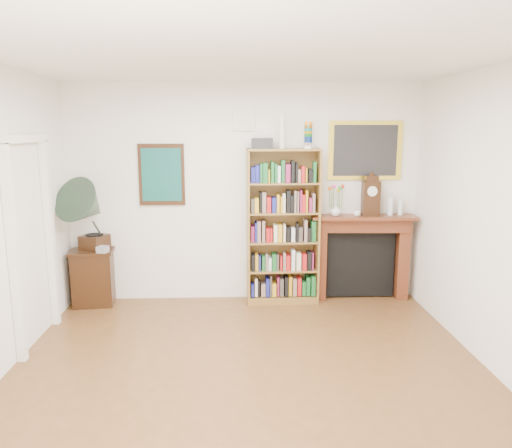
{
  "coord_description": "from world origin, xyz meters",
  "views": [
    {
      "loc": [
        -0.12,
        -3.9,
        2.23
      ],
      "look_at": [
        0.11,
        1.6,
        1.17
      ],
      "focal_mm": 35.0,
      "sensor_mm": 36.0,
      "label": 1
    }
  ],
  "objects": [
    {
      "name": "bookshelf",
      "position": [
        0.49,
        2.32,
        1.11
      ],
      "size": [
        0.92,
        0.35,
        2.28
      ],
      "rotation": [
        0.0,
        0.0,
        0.03
      ],
      "color": "brown",
      "rests_on": "floor"
    },
    {
      "name": "teal_poster",
      "position": [
        -1.05,
        2.48,
        1.65
      ],
      "size": [
        0.58,
        0.04,
        0.78
      ],
      "color": "black",
      "rests_on": "back_wall"
    },
    {
      "name": "room",
      "position": [
        0.0,
        0.0,
        1.4
      ],
      "size": [
        4.51,
        5.01,
        2.81
      ],
      "color": "#553919",
      "rests_on": "ground"
    },
    {
      "name": "cd_stack",
      "position": [
        -1.76,
        2.15,
        0.76
      ],
      "size": [
        0.15,
        0.15,
        0.08
      ],
      "primitive_type": "cube",
      "rotation": [
        0.0,
        0.0,
        -0.26
      ],
      "color": "#AEAEBB",
      "rests_on": "side_cabinet"
    },
    {
      "name": "bottle_right",
      "position": [
        2.01,
        2.37,
        1.23
      ],
      "size": [
        0.06,
        0.06,
        0.2
      ],
      "primitive_type": "cylinder",
      "color": "silver",
      "rests_on": "fireplace"
    },
    {
      "name": "gilt_painting",
      "position": [
        1.55,
        2.48,
        1.95
      ],
      "size": [
        0.95,
        0.04,
        0.75
      ],
      "color": "yellow",
      "rests_on": "back_wall"
    },
    {
      "name": "flower_vase",
      "position": [
        1.16,
        2.33,
        1.2
      ],
      "size": [
        0.19,
        0.19,
        0.15
      ],
      "primitive_type": "imported",
      "rotation": [
        0.0,
        0.0,
        0.37
      ],
      "color": "silver",
      "rests_on": "fireplace"
    },
    {
      "name": "mantel_clock",
      "position": [
        1.61,
        2.35,
        1.37
      ],
      "size": [
        0.23,
        0.14,
        0.51
      ],
      "rotation": [
        0.0,
        0.0,
        0.09
      ],
      "color": "black",
      "rests_on": "fireplace"
    },
    {
      "name": "small_picture",
      "position": [
        0.0,
        2.48,
        2.35
      ],
      "size": [
        0.26,
        0.04,
        0.3
      ],
      "color": "white",
      "rests_on": "back_wall"
    },
    {
      "name": "side_cabinet",
      "position": [
        -1.94,
        2.29,
        0.36
      ],
      "size": [
        0.57,
        0.44,
        0.72
      ],
      "primitive_type": "cube",
      "rotation": [
        0.0,
        0.0,
        0.1
      ],
      "color": "black",
      "rests_on": "floor"
    },
    {
      "name": "gramophone",
      "position": [
        -1.91,
        2.19,
        1.25
      ],
      "size": [
        0.81,
        0.88,
        0.94
      ],
      "rotation": [
        0.0,
        0.0,
        -0.41
      ],
      "color": "black",
      "rests_on": "side_cabinet"
    },
    {
      "name": "fireplace",
      "position": [
        1.53,
        2.4,
        0.66
      ],
      "size": [
        1.35,
        0.38,
        1.13
      ],
      "rotation": [
        0.0,
        0.0,
        -0.05
      ],
      "color": "#552613",
      "rests_on": "floor"
    },
    {
      "name": "teacup",
      "position": [
        1.43,
        2.29,
        1.17
      ],
      "size": [
        0.12,
        0.12,
        0.07
      ],
      "primitive_type": "imported",
      "rotation": [
        0.0,
        0.0,
        -0.32
      ],
      "color": "silver",
      "rests_on": "fireplace"
    },
    {
      "name": "bottle_left",
      "position": [
        1.88,
        2.36,
        1.25
      ],
      "size": [
        0.07,
        0.07,
        0.24
      ],
      "primitive_type": "cylinder",
      "color": "silver",
      "rests_on": "fireplace"
    },
    {
      "name": "door_casing",
      "position": [
        -2.21,
        1.2,
        1.26
      ],
      "size": [
        0.08,
        1.02,
        2.17
      ],
      "color": "white",
      "rests_on": "left_wall"
    }
  ]
}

